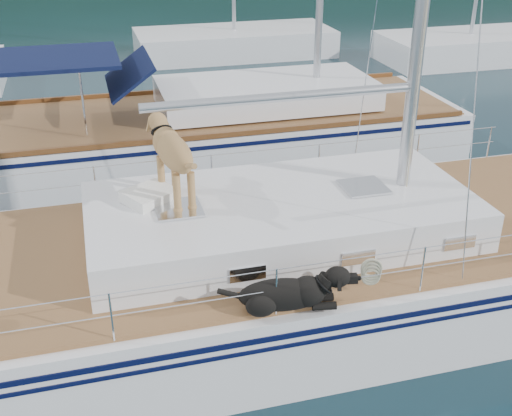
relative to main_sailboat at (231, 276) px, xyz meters
name	(u,v)px	position (x,y,z in m)	size (l,w,h in m)	color
ground	(226,317)	(-0.09, 0.00, -0.68)	(120.00, 120.00, 0.00)	black
main_sailboat	(231,276)	(0.00, 0.00, 0.00)	(12.00, 3.89, 14.01)	white
neighbor_sailboat	(220,132)	(1.17, 6.09, -0.06)	(11.00, 3.50, 13.30)	white
bg_boat_center	(234,43)	(3.91, 16.00, -0.23)	(7.20, 3.00, 11.65)	white
bg_boat_east	(469,48)	(11.91, 13.00, -0.23)	(6.40, 3.00, 11.65)	white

